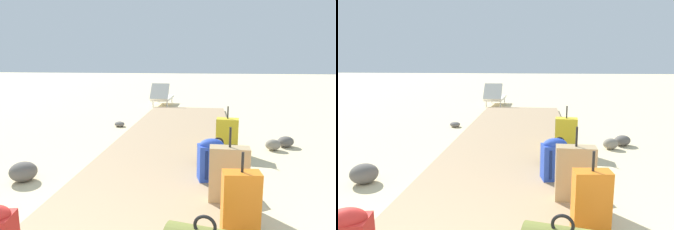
% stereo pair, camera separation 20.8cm
% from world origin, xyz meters
% --- Properties ---
extents(ground_plane, '(60.00, 60.00, 0.00)m').
position_xyz_m(ground_plane, '(0.00, 3.47, 0.00)').
color(ground_plane, beige).
extents(boardwalk, '(2.20, 8.68, 0.08)m').
position_xyz_m(boardwalk, '(0.00, 4.34, 0.04)').
color(boardwalk, tan).
rests_on(boardwalk, ground).
extents(backpack_blue, '(0.36, 0.28, 0.54)m').
position_xyz_m(backpack_blue, '(0.67, 2.88, 0.36)').
color(backpack_blue, '#2847B7').
rests_on(backpack_blue, boardwalk).
extents(suitcase_orange, '(0.34, 0.20, 0.74)m').
position_xyz_m(suitcase_orange, '(0.92, 1.72, 0.36)').
color(suitcase_orange, orange).
rests_on(suitcase_orange, boardwalk).
extents(suitcase_yellow, '(0.39, 0.26, 0.73)m').
position_xyz_m(suitcase_yellow, '(0.95, 4.30, 0.34)').
color(suitcase_yellow, gold).
rests_on(suitcase_yellow, boardwalk).
extents(suitcase_tan, '(0.42, 0.19, 0.82)m').
position_xyz_m(suitcase_tan, '(0.86, 2.32, 0.38)').
color(suitcase_tan, tan).
rests_on(suitcase_tan, boardwalk).
extents(duffel_bag_black, '(0.54, 0.35, 0.40)m').
position_xyz_m(duffel_bag_black, '(0.78, 3.48, 0.23)').
color(duffel_bag_black, black).
rests_on(duffel_bag_black, boardwalk).
extents(lounge_chair, '(0.63, 1.54, 0.80)m').
position_xyz_m(lounge_chair, '(-0.97, 9.45, 0.33)').
color(lounge_chair, white).
rests_on(lounge_chair, ground).
extents(rock_right_near, '(0.40, 0.38, 0.20)m').
position_xyz_m(rock_right_near, '(2.05, 4.81, 0.10)').
color(rock_right_near, '#5B5651').
rests_on(rock_right_near, ground).
extents(rock_left_far, '(0.34, 0.32, 0.12)m').
position_xyz_m(rock_left_far, '(-1.48, 6.06, 0.06)').
color(rock_left_far, slate).
rests_on(rock_left_far, ground).
extents(rock_left_mid, '(0.44, 0.42, 0.26)m').
position_xyz_m(rock_left_mid, '(-1.78, 2.70, 0.13)').
color(rock_left_mid, '#5B5651').
rests_on(rock_left_mid, ground).
extents(rock_right_mid, '(0.28, 0.22, 0.20)m').
position_xyz_m(rock_right_mid, '(1.77, 4.56, 0.10)').
color(rock_right_mid, gray).
rests_on(rock_right_mid, ground).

